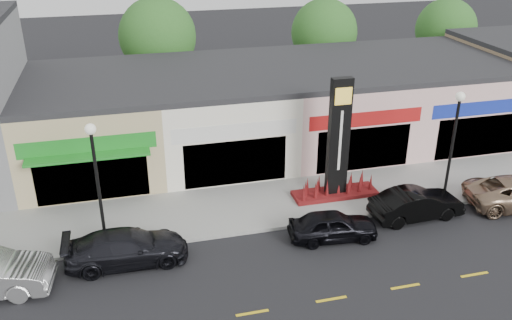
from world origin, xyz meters
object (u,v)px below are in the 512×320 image
(pylon_sign, at_px, (337,156))
(car_dark_sedan, at_px, (127,248))
(lamp_east_near, at_px, (454,136))
(car_black_sedan, at_px, (333,226))
(lamp_west_near, at_px, (97,174))
(car_black_conv, at_px, (416,204))

(pylon_sign, height_order, car_dark_sedan, pylon_sign)
(lamp_east_near, relative_size, car_dark_sedan, 1.12)
(car_black_sedan, bearing_deg, car_dark_sedan, 92.87)
(pylon_sign, relative_size, car_black_sedan, 1.57)
(lamp_west_near, xyz_separation_m, pylon_sign, (11.00, 1.70, -1.20))
(car_black_sedan, bearing_deg, car_black_conv, -75.35)
(car_dark_sedan, height_order, car_black_conv, car_black_conv)
(pylon_sign, xyz_separation_m, car_black_sedan, (-1.47, -3.40, -1.62))
(pylon_sign, xyz_separation_m, car_black_conv, (2.91, -2.70, -1.56))
(car_dark_sedan, xyz_separation_m, car_black_sedan, (8.68, -0.40, -0.05))
(pylon_sign, distance_m, car_black_sedan, 4.05)
(lamp_west_near, distance_m, car_black_conv, 14.21)
(car_black_sedan, xyz_separation_m, car_black_conv, (4.38, 0.70, 0.06))
(car_black_conv, bearing_deg, car_black_sedan, 96.28)
(lamp_east_near, bearing_deg, pylon_sign, 161.25)
(lamp_east_near, height_order, car_black_conv, lamp_east_near)
(lamp_east_near, relative_size, car_black_conv, 1.26)
(lamp_east_near, xyz_separation_m, car_black_conv, (-2.09, -1.00, -2.76))
(lamp_east_near, distance_m, car_black_sedan, 7.26)
(pylon_sign, height_order, car_black_conv, pylon_sign)
(car_black_sedan, bearing_deg, lamp_west_near, 85.39)
(lamp_west_near, height_order, pylon_sign, pylon_sign)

